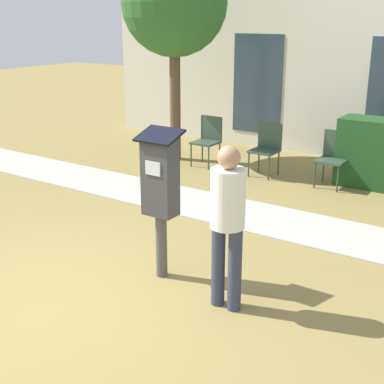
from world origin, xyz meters
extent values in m
plane|color=olive|center=(0.00, 0.00, 0.00)|extent=(40.00, 40.00, 0.00)
cube|color=#B7B2A8|center=(0.00, 3.25, 0.01)|extent=(12.00, 1.10, 0.02)
cube|color=silver|center=(0.00, 7.12, 1.60)|extent=(10.00, 0.24, 3.20)
cube|color=#2D3D4C|center=(-1.40, 6.99, 1.30)|extent=(1.10, 0.02, 2.00)
cylinder|color=#4C4C4C|center=(0.53, 1.14, 0.35)|extent=(0.12, 0.12, 0.70)
cube|color=#38383D|center=(0.53, 1.14, 1.10)|extent=(0.34, 0.22, 0.80)
cube|color=silver|center=(0.53, 1.03, 1.22)|extent=(0.18, 0.01, 0.14)
cube|color=black|center=(0.53, 1.14, 1.53)|extent=(0.44, 0.31, 0.12)
cylinder|color=#333851|center=(1.33, 0.97, 0.41)|extent=(0.13, 0.13, 0.82)
cylinder|color=#333851|center=(1.51, 0.97, 0.41)|extent=(0.13, 0.13, 0.82)
cylinder|color=white|center=(1.42, 0.97, 1.09)|extent=(0.32, 0.32, 0.55)
sphere|color=tan|center=(1.42, 0.97, 1.48)|extent=(0.21, 0.21, 0.21)
cylinder|color=#334738|center=(-1.64, 4.91, 0.21)|extent=(0.03, 0.03, 0.42)
cylinder|color=#334738|center=(-1.26, 4.91, 0.21)|extent=(0.03, 0.03, 0.42)
cylinder|color=#334738|center=(-1.64, 5.29, 0.21)|extent=(0.03, 0.03, 0.42)
cylinder|color=#334738|center=(-1.26, 5.29, 0.21)|extent=(0.03, 0.03, 0.42)
cube|color=#334738|center=(-1.45, 5.10, 0.44)|extent=(0.44, 0.44, 0.04)
cube|color=#334738|center=(-1.45, 5.30, 0.68)|extent=(0.44, 0.04, 0.44)
cylinder|color=#334738|center=(-0.45, 4.93, 0.21)|extent=(0.03, 0.03, 0.42)
cylinder|color=#334738|center=(-0.07, 4.93, 0.21)|extent=(0.03, 0.03, 0.42)
cylinder|color=#334738|center=(-0.45, 5.31, 0.21)|extent=(0.03, 0.03, 0.42)
cylinder|color=#334738|center=(-0.07, 5.31, 0.21)|extent=(0.03, 0.03, 0.42)
cube|color=#334738|center=(-0.26, 5.12, 0.44)|extent=(0.44, 0.44, 0.04)
cube|color=#334738|center=(-0.26, 5.32, 0.68)|extent=(0.44, 0.04, 0.44)
cylinder|color=#334738|center=(0.73, 4.96, 0.21)|extent=(0.03, 0.03, 0.42)
cylinder|color=#334738|center=(1.11, 4.96, 0.21)|extent=(0.03, 0.03, 0.42)
cylinder|color=#334738|center=(0.73, 5.34, 0.21)|extent=(0.03, 0.03, 0.42)
cylinder|color=#334738|center=(1.11, 5.34, 0.21)|extent=(0.03, 0.03, 0.42)
cube|color=#334738|center=(0.92, 5.15, 0.44)|extent=(0.44, 0.44, 0.04)
cube|color=#334738|center=(0.92, 5.35, 0.68)|extent=(0.44, 0.04, 0.44)
cylinder|color=brown|center=(-2.20, 5.21, 1.10)|extent=(0.20, 0.20, 2.20)
sphere|color=#2D6028|center=(-2.20, 5.21, 2.87)|extent=(1.90, 1.90, 1.90)
camera|label=1|loc=(3.67, -2.96, 2.66)|focal=50.00mm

